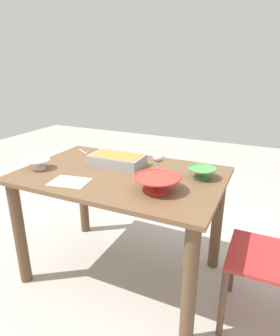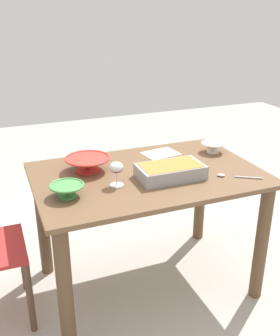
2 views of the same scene
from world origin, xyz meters
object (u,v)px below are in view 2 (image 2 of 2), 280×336
wine_glass (116,169)px  small_bowl (67,190)px  serving_bowl (88,163)px  dining_table (147,197)px  napkin (161,153)px  mixing_bowl (213,147)px  serving_spoon (230,176)px  casserole_dish (170,171)px

wine_glass → small_bowl: 0.27m
wine_glass → serving_bowl: size_ratio=0.51×
dining_table → napkin: bearing=-128.0°
mixing_bowl → small_bowl: size_ratio=0.90×
mixing_bowl → serving_spoon: bearing=72.3°
dining_table → napkin: size_ratio=5.85×
casserole_dish → mixing_bowl: bearing=-148.2°
wine_glass → mixing_bowl: (-0.74, -0.26, -0.06)m
mixing_bowl → napkin: (0.32, -0.10, -0.04)m
serving_bowl → napkin: bearing=-168.3°
casserole_dish → mixing_bowl: size_ratio=2.31×
casserole_dish → serving_bowl: bearing=-33.5°
napkin → serving_bowl: bearing=11.7°
wine_glass → small_bowl: wine_glass is taller
dining_table → mixing_bowl: bearing=-163.3°
napkin → mixing_bowl: bearing=163.2°
dining_table → wine_glass: size_ratio=9.63×
serving_bowl → serving_spoon: serving_bowl is taller
casserole_dish → serving_spoon: casserole_dish is taller
casserole_dish → serving_bowl: serving_bowl is taller
casserole_dish → small_bowl: (0.57, 0.02, -0.00)m
casserole_dish → napkin: bearing=-106.8°
casserole_dish → small_bowl: bearing=2.1°
dining_table → small_bowl: bearing=15.4°
mixing_bowl → serving_spoon: mixing_bowl is taller
dining_table → casserole_dish: size_ratio=3.55×
mixing_bowl → serving_spoon: (0.12, 0.38, -0.03)m
wine_glass → casserole_dish: bearing=177.8°
mixing_bowl → small_bowl: (1.01, 0.29, 0.00)m
dining_table → casserole_dish: (-0.09, 0.11, 0.20)m
wine_glass → small_bowl: size_ratio=0.77×
wine_glass → serving_spoon: size_ratio=0.61×
small_bowl → serving_spoon: size_ratio=0.79×
mixing_bowl → dining_table: bearing=16.7°
serving_spoon → serving_bowl: bearing=-27.9°
wine_glass → napkin: wine_glass is taller
wine_glass → casserole_dish: size_ratio=0.37×
mixing_bowl → small_bowl: bearing=16.1°
mixing_bowl → napkin: 0.34m
napkin → wine_glass: bearing=40.5°
mixing_bowl → wine_glass: bearing=19.2°
wine_glass → napkin: size_ratio=0.61×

